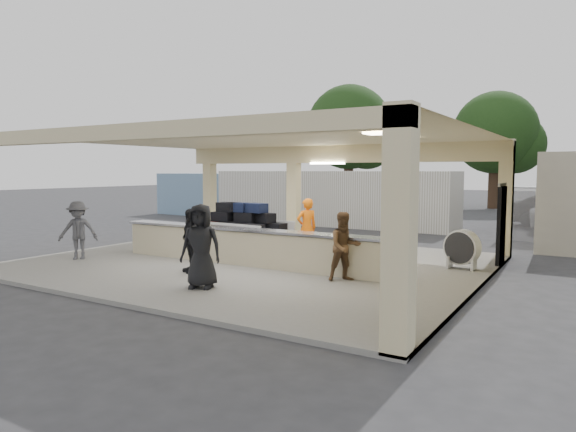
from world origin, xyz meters
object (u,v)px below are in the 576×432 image
Objects in this scene: baggage_counter at (243,246)px; passenger_a at (345,247)px; passenger_b at (191,240)px; container_blue at (227,195)px; drum_fan at (462,248)px; baggage_handler at (307,228)px; luggage_cart at (243,225)px; passenger_c at (78,230)px; car_dark at (563,211)px; container_white at (331,198)px; passenger_d at (201,246)px.

passenger_a reaches higher than baggage_counter.
passenger_b is 0.17× the size of container_blue.
baggage_handler is at bearing -156.53° from drum_fan.
passenger_c is at bearing -132.82° from luggage_cart.
luggage_cart reaches higher than car_dark.
passenger_c is at bearing -63.53° from container_blue.
passenger_a is at bearing -18.38° from luggage_cart.
passenger_a reaches higher than car_dark.
luggage_cart is 2.00m from baggage_handler.
container_blue is at bearing 91.43° from passenger_a.
passenger_c reaches higher than passenger_a.
passenger_b reaches higher than luggage_cart.
baggage_counter is 1.73m from luggage_cart.
passenger_c is 13.10m from container_white.
container_white is (-1.92, 9.86, 0.33)m from luggage_cart.
passenger_d is 14.47m from container_white.
luggage_cart is 0.23× the size of container_white.
passenger_c is 0.36× the size of car_dark.
baggage_handler is at bearing -38.37° from container_blue.
baggage_counter is 0.69× the size of container_white.
car_dark is at bearing 24.43° from container_white.
passenger_b reaches higher than baggage_counter.
car_dark is at bearing 66.23° from baggage_counter.
passenger_a is 7.83m from passenger_c.
passenger_a reaches higher than drum_fan.
luggage_cart is at bearing -39.85° from baggage_handler.
passenger_b is at bearing -74.39° from luggage_cart.
passenger_c is at bearing 144.63° from passenger_a.
passenger_b is 0.88× the size of passenger_d.
baggage_handler is 3.27m from passenger_a.
container_white is (-2.45, 12.78, 0.40)m from passenger_b.
drum_fan is 0.56× the size of passenger_d.
container_white reaches higher than passenger_c.
baggage_handler is 0.95× the size of passenger_d.
passenger_b reaches higher than drum_fan.
container_white reaches higher than passenger_b.
passenger_c reaches higher than car_dark.
car_dark is at bearing 16.22° from container_blue.
passenger_b is at bearing -106.72° from baggage_counter.
drum_fan is (5.21, 2.38, 0.06)m from baggage_counter.
baggage_counter is at bearing -74.72° from container_white.
luggage_cart is 2.77× the size of drum_fan.
baggage_handler is (0.94, 1.84, 0.38)m from baggage_counter.
luggage_cart is 1.77× the size of passenger_a.
passenger_b is at bearing 117.97° from passenger_d.
luggage_cart reaches higher than drum_fan.
passenger_b is (-3.70, -1.07, 0.00)m from passenger_a.
container_blue reaches higher than baggage_handler.
passenger_b is at bearing 153.32° from car_dark.
passenger_d is at bearing 35.27° from baggage_handler.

